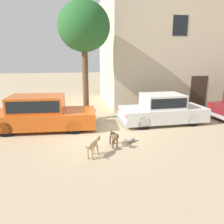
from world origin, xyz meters
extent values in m
plane|color=tan|center=(0.00, 0.00, 0.00)|extent=(80.00, 80.00, 0.00)
cube|color=#D15619|center=(-2.52, 1.14, 0.49)|extent=(4.76, 2.10, 0.69)
cube|color=#D15619|center=(-2.76, 1.16, 1.19)|extent=(2.42, 1.71, 0.71)
cube|color=black|center=(-2.76, 1.16, 1.20)|extent=(2.23, 1.72, 0.50)
cube|color=#999BA0|center=(-0.22, 1.00, 0.26)|extent=(0.23, 1.79, 0.20)
sphere|color=silver|center=(-0.15, 1.73, 0.65)|extent=(0.20, 0.20, 0.20)
sphere|color=silver|center=(-0.23, 0.27, 0.65)|extent=(0.20, 0.20, 0.20)
cylinder|color=black|center=(-1.08, 1.87, 0.32)|extent=(0.65, 0.24, 0.64)
cylinder|color=black|center=(-1.18, 0.25, 0.32)|extent=(0.65, 0.24, 0.64)
cylinder|color=black|center=(-3.87, 2.04, 0.32)|extent=(0.65, 0.24, 0.64)
cylinder|color=black|center=(-3.97, 0.42, 0.32)|extent=(0.65, 0.24, 0.64)
cube|color=silver|center=(3.18, 1.06, 0.48)|extent=(4.18, 1.82, 0.66)
cube|color=silver|center=(3.14, 1.06, 1.14)|extent=(1.94, 1.52, 0.65)
cube|color=black|center=(3.14, 1.06, 1.15)|extent=(1.79, 1.54, 0.46)
cube|color=#999BA0|center=(5.23, 1.11, 0.26)|extent=(0.16, 1.69, 0.20)
cube|color=#999BA0|center=(1.13, 1.01, 0.26)|extent=(0.16, 1.69, 0.20)
sphere|color=silver|center=(5.24, 1.79, 0.63)|extent=(0.20, 0.20, 0.20)
sphere|color=silver|center=(5.28, 0.43, 0.63)|extent=(0.20, 0.20, 0.20)
cube|color=red|center=(1.11, 1.75, 0.65)|extent=(0.04, 0.18, 0.18)
cube|color=red|center=(1.15, 0.27, 0.65)|extent=(0.04, 0.18, 0.18)
cylinder|color=black|center=(4.40, 1.85, 0.31)|extent=(0.63, 0.21, 0.63)
cylinder|color=black|center=(4.44, 0.33, 0.31)|extent=(0.63, 0.21, 0.63)
cylinder|color=black|center=(1.92, 1.79, 0.31)|extent=(0.63, 0.21, 0.63)
cylinder|color=black|center=(1.96, 0.27, 0.31)|extent=(0.63, 0.21, 0.63)
cube|color=#999BA0|center=(6.16, 0.90, 0.26)|extent=(0.21, 1.67, 0.20)
cube|color=red|center=(6.12, 1.63, 0.67)|extent=(0.05, 0.18, 0.18)
cylinder|color=black|center=(7.02, 1.70, 0.30)|extent=(0.62, 0.23, 0.61)
cube|color=beige|center=(8.77, 6.62, 3.66)|extent=(15.15, 6.40, 7.32)
cube|color=#38281E|center=(6.49, 3.41, 1.05)|extent=(1.10, 0.02, 2.10)
cube|color=black|center=(4.98, 3.41, 4.94)|extent=(0.90, 0.02, 1.10)
cylinder|color=tan|center=(-0.55, -1.96, 0.18)|extent=(0.06, 0.06, 0.35)
cylinder|color=tan|center=(-0.43, -2.04, 0.18)|extent=(0.06, 0.06, 0.35)
cylinder|color=tan|center=(-0.77, -2.28, 0.18)|extent=(0.06, 0.06, 0.35)
cylinder|color=tan|center=(-0.64, -2.37, 0.18)|extent=(0.06, 0.06, 0.35)
ellipsoid|color=tan|center=(-0.60, -2.16, 0.43)|extent=(0.50, 0.62, 0.24)
sphere|color=tan|center=(-0.39, -1.85, 0.54)|extent=(0.20, 0.20, 0.20)
cone|color=tan|center=(-0.33, -1.76, 0.53)|extent=(0.15, 0.15, 0.11)
cone|color=tan|center=(-0.44, -1.82, 0.63)|extent=(0.10, 0.10, 0.09)
cone|color=tan|center=(-0.34, -1.88, 0.63)|extent=(0.10, 0.10, 0.09)
cylinder|color=tan|center=(-0.81, -2.48, 0.49)|extent=(0.15, 0.19, 0.16)
cylinder|color=brown|center=(0.34, -1.55, 0.15)|extent=(0.06, 0.06, 0.31)
cylinder|color=brown|center=(0.18, -1.57, 0.15)|extent=(0.06, 0.06, 0.31)
cylinder|color=brown|center=(0.31, -1.18, 0.15)|extent=(0.06, 0.06, 0.31)
cylinder|color=brown|center=(0.15, -1.19, 0.15)|extent=(0.06, 0.06, 0.31)
ellipsoid|color=brown|center=(0.25, -1.37, 0.39)|extent=(0.26, 0.60, 0.23)
ellipsoid|color=black|center=(0.24, -1.33, 0.45)|extent=(0.23, 0.34, 0.13)
sphere|color=brown|center=(0.28, -1.73, 0.49)|extent=(0.20, 0.20, 0.20)
cone|color=brown|center=(0.28, -1.83, 0.48)|extent=(0.12, 0.12, 0.11)
cone|color=brown|center=(0.33, -1.73, 0.58)|extent=(0.07, 0.07, 0.09)
cone|color=brown|center=(0.22, -1.74, 0.58)|extent=(0.07, 0.07, 0.09)
cylinder|color=brown|center=(0.22, -1.01, 0.44)|extent=(0.06, 0.20, 0.14)
ellipsoid|color=gray|center=(1.01, -1.12, 0.08)|extent=(0.39, 0.34, 0.16)
sphere|color=gray|center=(0.83, -1.25, 0.10)|extent=(0.10, 0.10, 0.10)
cone|color=gray|center=(0.85, -1.27, 0.14)|extent=(0.05, 0.05, 0.04)
cone|color=gray|center=(0.82, -1.22, 0.14)|extent=(0.05, 0.05, 0.04)
cylinder|color=gray|center=(1.25, -0.98, 0.02)|extent=(0.16, 0.20, 0.04)
cylinder|color=brown|center=(-0.50, 2.35, 1.85)|extent=(0.29, 0.29, 3.69)
ellipsoid|color=#235B28|center=(-0.50, 2.35, 4.63)|extent=(2.51, 2.26, 2.38)
camera|label=1|loc=(-1.15, -8.79, 3.19)|focal=34.97mm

